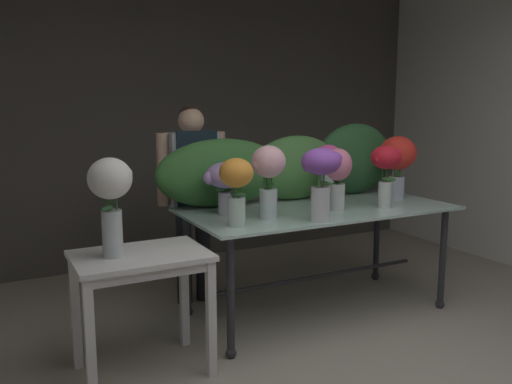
# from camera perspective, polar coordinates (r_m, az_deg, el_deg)

# --- Properties ---
(ground_plane) EXTENTS (7.61, 7.61, 0.00)m
(ground_plane) POSITION_cam_1_polar(r_m,az_deg,el_deg) (4.18, 0.94, -12.74)
(ground_plane) COLOR #9E9384
(wall_back) EXTENTS (5.52, 0.12, 2.88)m
(wall_back) POSITION_cam_1_polar(r_m,az_deg,el_deg) (5.46, -7.76, 7.95)
(wall_back) COLOR #4C4742
(wall_back) RESTS_ON ground
(display_table_glass) EXTENTS (2.00, 0.97, 0.82)m
(display_table_glass) POSITION_cam_1_polar(r_m,az_deg,el_deg) (4.03, 6.62, -3.23)
(display_table_glass) COLOR #ADCFC5
(display_table_glass) RESTS_ON ground
(side_table_white) EXTENTS (0.76, 0.54, 0.73)m
(side_table_white) POSITION_cam_1_polar(r_m,az_deg,el_deg) (3.20, -12.18, -8.17)
(side_table_white) COLOR white
(side_table_white) RESTS_ON ground
(florist) EXTENTS (0.56, 0.24, 1.56)m
(florist) POSITION_cam_1_polar(r_m,az_deg,el_deg) (4.20, -6.77, 0.76)
(florist) COLOR #232328
(florist) RESTS_ON ground
(foliage_backdrop) EXTENTS (2.12, 0.26, 0.60)m
(foliage_backdrop) POSITION_cam_1_polar(r_m,az_deg,el_deg) (4.25, 3.57, 2.72)
(foliage_backdrop) COLOR #387033
(foliage_backdrop) RESTS_ON display_table_glass
(vase_crimson_stock) EXTENTS (0.23, 0.23, 0.46)m
(vase_crimson_stock) POSITION_cam_1_polar(r_m,az_deg,el_deg) (4.04, 13.67, 2.68)
(vase_crimson_stock) COLOR silver
(vase_crimson_stock) RESTS_ON display_table_glass
(vase_lilac_hydrangea) EXTENTS (0.34, 0.30, 0.37)m
(vase_lilac_hydrangea) POSITION_cam_1_polar(r_m,az_deg,el_deg) (3.72, -3.07, 1.28)
(vase_lilac_hydrangea) COLOR silver
(vase_lilac_hydrangea) RESTS_ON display_table_glass
(vase_scarlet_peonies) EXTENTS (0.29, 0.29, 0.51)m
(vase_scarlet_peonies) POSITION_cam_1_polar(r_m,az_deg,el_deg) (4.46, 14.86, 3.50)
(vase_scarlet_peonies) COLOR silver
(vase_scarlet_peonies) RESTS_ON display_table_glass
(vase_violet_ranunculus) EXTENTS (0.28, 0.26, 0.48)m
(vase_violet_ranunculus) POSITION_cam_1_polar(r_m,az_deg,el_deg) (3.49, 6.93, 1.87)
(vase_violet_ranunculus) COLOR silver
(vase_violet_ranunculus) RESTS_ON display_table_glass
(vase_blush_freesia) EXTENTS (0.24, 0.23, 0.49)m
(vase_blush_freesia) POSITION_cam_1_polar(r_m,az_deg,el_deg) (3.57, 1.27, 2.07)
(vase_blush_freesia) COLOR silver
(vase_blush_freesia) RESTS_ON display_table_glass
(vase_sunset_dahlias) EXTENTS (0.22, 0.22, 0.43)m
(vase_sunset_dahlias) POSITION_cam_1_polar(r_m,az_deg,el_deg) (3.34, -2.15, 0.95)
(vase_sunset_dahlias) COLOR silver
(vase_sunset_dahlias) RESTS_ON display_table_glass
(vase_rosy_roses) EXTENTS (0.20, 0.20, 0.45)m
(vase_rosy_roses) POSITION_cam_1_polar(r_m,az_deg,el_deg) (3.88, 8.71, 1.97)
(vase_rosy_roses) COLOR silver
(vase_rosy_roses) RESTS_ON display_table_glass
(vase_fuchsia_snapdragons) EXTENTS (0.22, 0.20, 0.45)m
(vase_fuchsia_snapdragons) POSITION_cam_1_polar(r_m,az_deg,el_deg) (4.17, 7.74, 2.65)
(vase_fuchsia_snapdragons) COLOR silver
(vase_fuchsia_snapdragons) RESTS_ON display_table_glass
(vase_white_roses_tall) EXTENTS (0.24, 0.24, 0.56)m
(vase_white_roses_tall) POSITION_cam_1_polar(r_m,az_deg,el_deg) (3.06, -15.22, -0.12)
(vase_white_roses_tall) COLOR silver
(vase_white_roses_tall) RESTS_ON side_table_white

